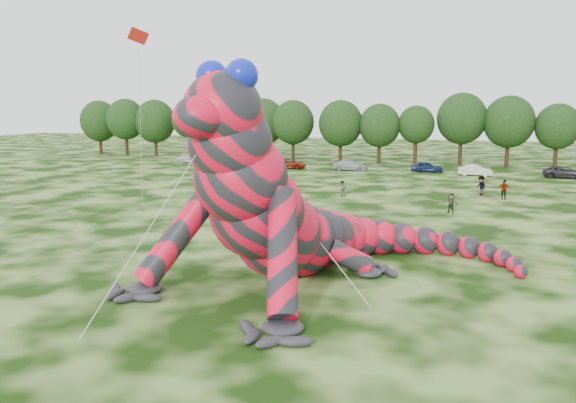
# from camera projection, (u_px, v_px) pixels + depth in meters

# --- Properties ---
(ground) EXTENTS (240.00, 240.00, 0.00)m
(ground) POSITION_uv_depth(u_px,v_px,m) (298.00, 274.00, 29.35)
(ground) COLOR #16330A
(ground) RESTS_ON ground
(inflatable_gecko) EXTENTS (23.83, 25.98, 10.71)m
(inflatable_gecko) POSITION_uv_depth(u_px,v_px,m) (295.00, 172.00, 28.68)
(inflatable_gecko) COLOR red
(inflatable_gecko) RESTS_ON ground
(flying_kite) EXTENTS (3.94, 5.56, 14.78)m
(flying_kite) POSITION_uv_depth(u_px,v_px,m) (139.00, 50.00, 39.99)
(flying_kite) COLOR red
(flying_kite) RESTS_ON ground
(tree_0) EXTENTS (6.91, 6.22, 9.51)m
(tree_0) POSITION_uv_depth(u_px,v_px,m) (100.00, 127.00, 100.34)
(tree_0) COLOR black
(tree_0) RESTS_ON ground
(tree_1) EXTENTS (6.74, 6.07, 9.81)m
(tree_1) POSITION_uv_depth(u_px,v_px,m) (126.00, 127.00, 97.37)
(tree_1) COLOR black
(tree_1) RESTS_ON ground
(tree_2) EXTENTS (7.04, 6.34, 9.64)m
(tree_2) POSITION_uv_depth(u_px,v_px,m) (155.00, 128.00, 96.48)
(tree_2) COLOR black
(tree_2) RESTS_ON ground
(tree_3) EXTENTS (5.81, 5.23, 9.44)m
(tree_3) POSITION_uv_depth(u_px,v_px,m) (189.00, 129.00, 92.75)
(tree_3) COLOR black
(tree_3) RESTS_ON ground
(tree_4) EXTENTS (6.22, 5.60, 9.06)m
(tree_4) POSITION_uv_depth(u_px,v_px,m) (227.00, 131.00, 92.53)
(tree_4) COLOR black
(tree_4) RESTS_ON ground
(tree_5) EXTENTS (7.16, 6.44, 9.80)m
(tree_5) POSITION_uv_depth(u_px,v_px,m) (263.00, 129.00, 90.28)
(tree_5) COLOR black
(tree_5) RESTS_ON ground
(tree_6) EXTENTS (6.52, 5.86, 9.49)m
(tree_6) POSITION_uv_depth(u_px,v_px,m) (293.00, 131.00, 87.01)
(tree_6) COLOR black
(tree_6) RESTS_ON ground
(tree_7) EXTENTS (6.68, 6.01, 9.48)m
(tree_7) POSITION_uv_depth(u_px,v_px,m) (341.00, 132.00, 84.92)
(tree_7) COLOR black
(tree_7) RESTS_ON ground
(tree_8) EXTENTS (6.14, 5.53, 8.94)m
(tree_8) POSITION_uv_depth(u_px,v_px,m) (379.00, 134.00, 83.40)
(tree_8) COLOR black
(tree_8) RESTS_ON ground
(tree_9) EXTENTS (5.27, 4.74, 8.68)m
(tree_9) POSITION_uv_depth(u_px,v_px,m) (416.00, 135.00, 82.20)
(tree_9) COLOR black
(tree_9) RESTS_ON ground
(tree_10) EXTENTS (7.09, 6.38, 10.50)m
(tree_10) POSITION_uv_depth(u_px,v_px,m) (461.00, 129.00, 81.34)
(tree_10) COLOR black
(tree_10) RESTS_ON ground
(tree_11) EXTENTS (7.01, 6.31, 10.07)m
(tree_11) POSITION_uv_depth(u_px,v_px,m) (508.00, 131.00, 79.12)
(tree_11) COLOR black
(tree_11) RESTS_ON ground
(tree_12) EXTENTS (5.99, 5.39, 8.97)m
(tree_12) POSITION_uv_depth(u_px,v_px,m) (557.00, 136.00, 76.95)
(tree_12) COLOR black
(tree_12) RESTS_ON ground
(car_0) EXTENTS (4.08, 1.68, 1.38)m
(car_0) POSITION_uv_depth(u_px,v_px,m) (190.00, 158.00, 85.60)
(car_0) COLOR silver
(car_0) RESTS_ON ground
(car_1) EXTENTS (4.45, 2.01, 1.42)m
(car_1) POSITION_uv_depth(u_px,v_px,m) (255.00, 161.00, 81.70)
(car_1) COLOR black
(car_1) RESTS_ON ground
(car_2) EXTENTS (4.90, 2.53, 1.32)m
(car_2) POSITION_uv_depth(u_px,v_px,m) (289.00, 164.00, 77.93)
(car_2) COLOR maroon
(car_2) RESTS_ON ground
(car_3) EXTENTS (4.87, 2.16, 1.39)m
(car_3) POSITION_uv_depth(u_px,v_px,m) (350.00, 165.00, 75.52)
(car_3) COLOR #A0A6A9
(car_3) RESTS_ON ground
(car_4) EXTENTS (4.36, 2.30, 1.41)m
(car_4) POSITION_uv_depth(u_px,v_px,m) (427.00, 167.00, 73.57)
(car_4) COLOR #122343
(car_4) RESTS_ON ground
(car_5) EXTENTS (4.13, 1.51, 1.35)m
(car_5) POSITION_uv_depth(u_px,v_px,m) (475.00, 170.00, 69.97)
(car_5) COLOR silver
(car_5) RESTS_ON ground
(car_6) EXTENTS (5.17, 2.49, 1.42)m
(car_6) POSITION_uv_depth(u_px,v_px,m) (566.00, 172.00, 67.60)
(car_6) COLOR black
(car_6) RESTS_ON ground
(spectator_5) EXTENTS (1.55, 0.93, 1.59)m
(spectator_5) POSITION_uv_depth(u_px,v_px,m) (451.00, 203.00, 45.89)
(spectator_5) COLOR gray
(spectator_5) RESTS_ON ground
(spectator_3) EXTENTS (1.13, 0.61, 1.84)m
(spectator_3) POSITION_uv_depth(u_px,v_px,m) (504.00, 190.00, 52.55)
(spectator_3) COLOR gray
(spectator_3) RESTS_ON ground
(spectator_1) EXTENTS (0.92, 0.96, 1.56)m
(spectator_1) POSITION_uv_depth(u_px,v_px,m) (342.00, 189.00, 53.94)
(spectator_1) COLOR gray
(spectator_1) RESTS_ON ground
(spectator_4) EXTENTS (0.89, 0.69, 1.62)m
(spectator_4) POSITION_uv_depth(u_px,v_px,m) (220.00, 170.00, 69.37)
(spectator_4) COLOR gray
(spectator_4) RESTS_ON ground
(spectator_2) EXTENTS (1.29, 1.40, 1.90)m
(spectator_2) POSITION_uv_depth(u_px,v_px,m) (481.00, 186.00, 54.78)
(spectator_2) COLOR gray
(spectator_2) RESTS_ON ground
(spectator_0) EXTENTS (0.70, 0.62, 1.60)m
(spectator_0) POSITION_uv_depth(u_px,v_px,m) (263.00, 194.00, 50.40)
(spectator_0) COLOR gray
(spectator_0) RESTS_ON ground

